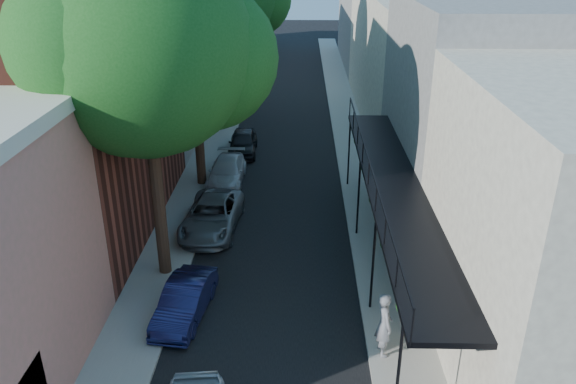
# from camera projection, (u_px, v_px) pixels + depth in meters

# --- Properties ---
(road_surface) EXTENTS (6.00, 64.00, 0.01)m
(road_surface) POSITION_uv_depth(u_px,v_px,m) (286.00, 115.00, 38.32)
(road_surface) COLOR black
(road_surface) RESTS_ON ground
(sidewalk_left) EXTENTS (2.00, 64.00, 0.12)m
(sidewalk_left) POSITION_uv_depth(u_px,v_px,m) (228.00, 114.00, 38.39)
(sidewalk_left) COLOR gray
(sidewalk_left) RESTS_ON ground
(sidewalk_right) EXTENTS (2.00, 64.00, 0.12)m
(sidewalk_right) POSITION_uv_depth(u_px,v_px,m) (345.00, 115.00, 38.21)
(sidewalk_right) COLOR gray
(sidewalk_right) RESTS_ON ground
(buildings_left) EXTENTS (10.10, 59.10, 12.00)m
(buildings_left) POSITION_uv_depth(u_px,v_px,m) (138.00, 44.00, 35.37)
(buildings_left) COLOR #D67C6E
(buildings_left) RESTS_ON ground
(buildings_right) EXTENTS (9.80, 55.00, 10.00)m
(buildings_right) POSITION_uv_depth(u_px,v_px,m) (426.00, 52.00, 35.85)
(buildings_right) COLOR beige
(buildings_right) RESTS_ON ground
(oak_near) EXTENTS (7.48, 6.80, 11.42)m
(oak_near) POSITION_uv_depth(u_px,v_px,m) (159.00, 50.00, 17.17)
(oak_near) COLOR black
(oak_near) RESTS_ON ground
(oak_mid) EXTENTS (6.60, 6.00, 10.20)m
(oak_mid) POSITION_uv_depth(u_px,v_px,m) (202.00, 37.00, 24.77)
(oak_mid) COLOR black
(oak_mid) RESTS_ON ground
(parked_car_b) EXTENTS (1.66, 3.64, 1.16)m
(parked_car_b) POSITION_uv_depth(u_px,v_px,m) (185.00, 301.00, 17.67)
(parked_car_b) COLOR #14163F
(parked_car_b) RESTS_ON ground
(parked_car_c) EXTENTS (2.39, 4.71, 1.28)m
(parked_car_c) POSITION_uv_depth(u_px,v_px,m) (212.00, 216.00, 22.98)
(parked_car_c) COLOR slate
(parked_car_c) RESTS_ON ground
(parked_car_d) EXTENTS (1.71, 4.11, 1.19)m
(parked_car_d) POSITION_uv_depth(u_px,v_px,m) (227.00, 172.00, 27.46)
(parked_car_d) COLOR silver
(parked_car_d) RESTS_ON ground
(parked_car_e) EXTENTS (1.61, 3.79, 1.28)m
(parked_car_e) POSITION_uv_depth(u_px,v_px,m) (243.00, 142.00, 31.28)
(parked_car_e) COLOR black
(parked_car_e) RESTS_ON ground
(pedestrian) EXTENTS (0.59, 0.80, 1.98)m
(pedestrian) POSITION_uv_depth(u_px,v_px,m) (384.00, 324.00, 15.74)
(pedestrian) COLOR gray
(pedestrian) RESTS_ON sidewalk_right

